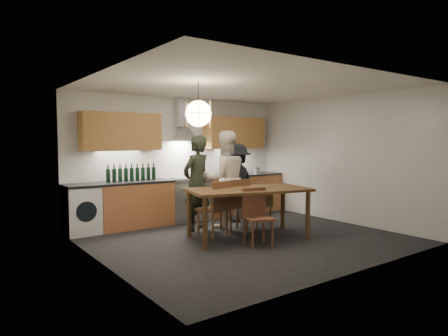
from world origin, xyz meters
TOP-DOWN VIEW (x-y plane):
  - ground at (0.00, 0.00)m, footprint 5.00×5.00m
  - room_shell at (0.00, 0.00)m, footprint 5.02×4.52m
  - counter_run at (0.02, 1.95)m, footprint 5.00×0.62m
  - range_stove at (0.00, 1.94)m, footprint 0.90×0.60m
  - wall_fixtures at (0.00, 2.07)m, footprint 4.30×0.54m
  - pendant_lamp at (-1.00, -0.10)m, footprint 0.43×0.43m
  - dining_table at (0.04, -0.05)m, footprint 2.24×1.49m
  - chair_back_left at (-0.36, 0.34)m, footprint 0.52×0.52m
  - chair_back_mid at (0.16, 0.43)m, footprint 0.49×0.49m
  - chair_back_right at (0.78, 0.45)m, footprint 0.43×0.43m
  - chair_front at (-0.14, -0.47)m, footprint 0.52×0.52m
  - person_left at (-0.34, 1.02)m, footprint 0.75×0.60m
  - person_mid at (0.22, 0.89)m, footprint 1.07×0.93m
  - person_right at (0.76, 1.21)m, footprint 1.20×0.95m
  - mixing_bowl at (1.24, 1.90)m, footprint 0.35×0.35m
  - stock_pot at (1.96, 1.95)m, footprint 0.22×0.22m
  - wine_bottles at (-1.22, 1.98)m, footprint 1.01×0.08m

SIDE VIEW (x-z plane):
  - ground at x=0.00m, z-range 0.00..0.00m
  - range_stove at x=0.00m, z-range -0.02..0.90m
  - counter_run at x=0.02m, z-range 0.00..0.90m
  - chair_back_right at x=0.78m, z-range 0.06..0.94m
  - chair_front at x=-0.14m, z-range 0.07..0.99m
  - chair_back_mid at x=0.16m, z-range 0.07..1.05m
  - chair_back_left at x=-0.36m, z-range 0.07..1.06m
  - dining_table at x=0.04m, z-range 0.33..1.20m
  - person_right at x=0.76m, z-range 0.00..1.62m
  - person_left at x=-0.34m, z-range 0.00..1.78m
  - person_mid at x=0.22m, z-range 0.00..1.87m
  - mixing_bowl at x=1.24m, z-range 0.90..0.97m
  - stock_pot at x=1.96m, z-range 0.90..1.03m
  - wine_bottles at x=-1.22m, z-range 0.90..1.23m
  - room_shell at x=0.00m, z-range 0.40..3.01m
  - wall_fixtures at x=0.00m, z-range 1.32..2.42m
  - pendant_lamp at x=-1.00m, z-range 1.75..2.45m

